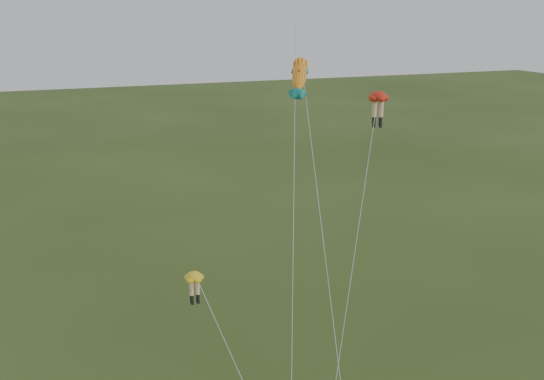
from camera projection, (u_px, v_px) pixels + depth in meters
name	position (u px, v px, depth m)	size (l,w,h in m)	color
legs_kite_red_mid	(377.00, 105.00, 36.21)	(7.88, 9.40, 15.72)	red
legs_kite_yellow	(198.00, 287.00, 28.88)	(3.14, 7.08, 8.35)	yellow
fish_kite	(300.00, 77.00, 33.69)	(2.09, 10.20, 18.00)	yellow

